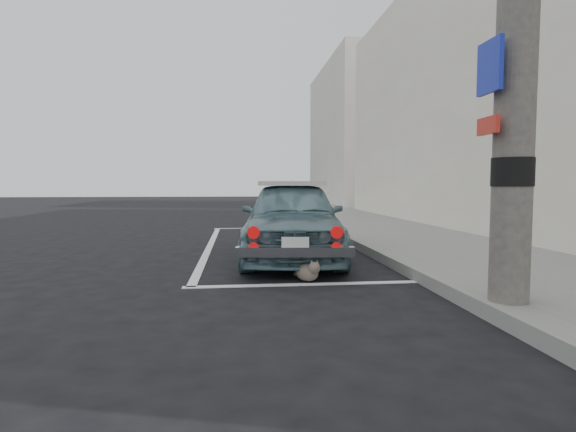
% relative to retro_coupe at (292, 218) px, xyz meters
% --- Properties ---
extents(ground, '(80.00, 80.00, 0.00)m').
position_rel_retro_coupe_xyz_m(ground, '(-0.51, -1.44, -0.65)').
color(ground, black).
rests_on(ground, ground).
extents(sidewalk, '(2.80, 40.00, 0.15)m').
position_rel_retro_coupe_xyz_m(sidewalk, '(2.69, 0.56, -0.57)').
color(sidewalk, slate).
rests_on(sidewalk, ground).
extents(shop_building, '(3.50, 18.00, 7.00)m').
position_rel_retro_coupe_xyz_m(shop_building, '(5.81, 2.56, 2.84)').
color(shop_building, beige).
rests_on(shop_building, ground).
extents(building_far, '(3.50, 10.00, 8.00)m').
position_rel_retro_coupe_xyz_m(building_far, '(5.84, 18.56, 3.35)').
color(building_far, beige).
rests_on(building_far, ground).
extents(pline_rear, '(3.00, 0.12, 0.01)m').
position_rel_retro_coupe_xyz_m(pline_rear, '(-0.01, -1.94, -0.64)').
color(pline_rear, silver).
rests_on(pline_rear, ground).
extents(pline_front, '(3.00, 0.12, 0.01)m').
position_rel_retro_coupe_xyz_m(pline_front, '(-0.01, 5.06, -0.64)').
color(pline_front, silver).
rests_on(pline_front, ground).
extents(pline_side, '(0.12, 7.00, 0.01)m').
position_rel_retro_coupe_xyz_m(pline_side, '(-1.41, 1.56, -0.64)').
color(pline_side, silver).
rests_on(pline_side, ground).
extents(retro_coupe, '(1.88, 3.89, 1.28)m').
position_rel_retro_coupe_xyz_m(retro_coupe, '(0.00, 0.00, 0.00)').
color(retro_coupe, slate).
rests_on(retro_coupe, ground).
extents(cat, '(0.38, 0.51, 0.29)m').
position_rel_retro_coupe_xyz_m(cat, '(-0.02, -1.76, -0.51)').
color(cat, '#65574D').
rests_on(cat, ground).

